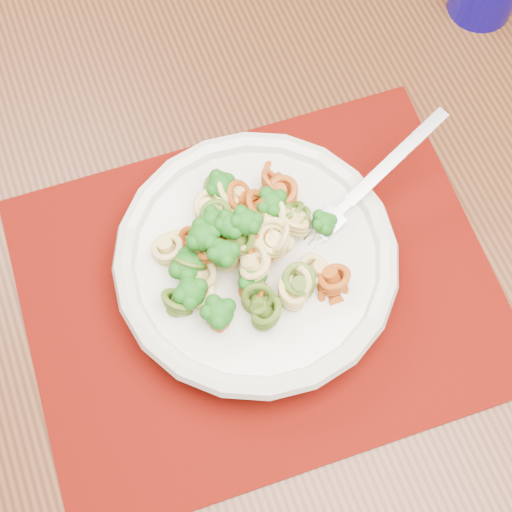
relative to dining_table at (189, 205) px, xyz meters
name	(u,v)px	position (x,y,z in m)	size (l,w,h in m)	color
dining_table	(189,205)	(0.00, 0.00, 0.00)	(1.54, 1.02, 0.72)	#5A3019
placemat	(260,290)	(0.02, -0.15, 0.09)	(0.41, 0.32, 0.00)	#5B0703
pasta_bowl	(256,261)	(0.02, -0.13, 0.12)	(0.25, 0.25, 0.05)	beige
pasta_broccoli_heap	(256,253)	(0.02, -0.13, 0.14)	(0.21, 0.21, 0.06)	#DDB66D
fork	(328,222)	(0.09, -0.13, 0.13)	(0.19, 0.02, 0.01)	silver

